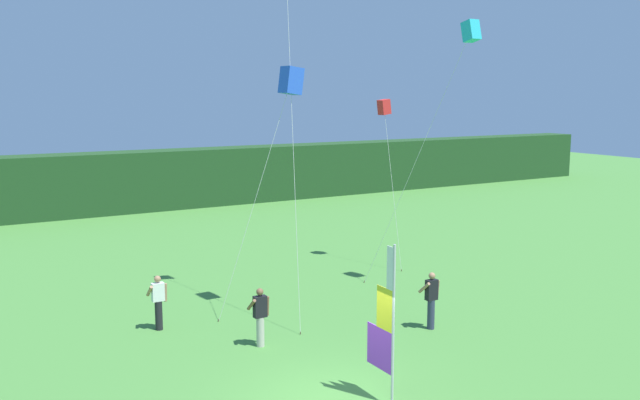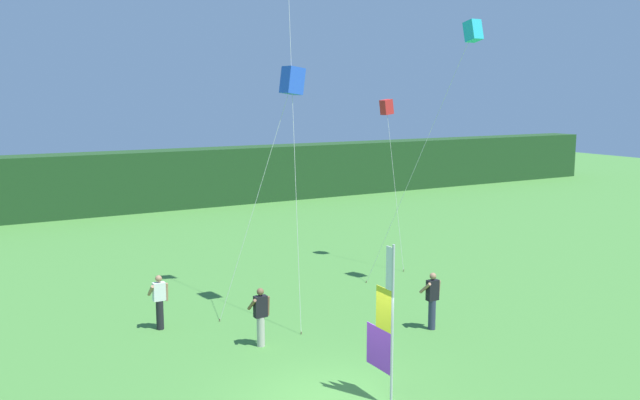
% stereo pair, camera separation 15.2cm
% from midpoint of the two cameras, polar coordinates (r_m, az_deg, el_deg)
% --- Properties ---
extents(distant_treeline, '(80.00, 2.40, 3.56)m').
position_cam_midpoint_polar(distant_treeline, '(41.53, -19.50, 1.21)').
color(distant_treeline, '#1E421E').
rests_on(distant_treeline, ground).
extents(banner_flag, '(0.06, 1.03, 3.69)m').
position_cam_midpoint_polar(banner_flag, '(15.69, 5.22, -10.39)').
color(banner_flag, '#B7B7BC').
rests_on(banner_flag, ground).
extents(person_near_banner, '(0.55, 0.48, 1.65)m').
position_cam_midpoint_polar(person_near_banner, '(20.92, -13.59, -8.22)').
color(person_near_banner, black).
rests_on(person_near_banner, ground).
extents(person_mid_field, '(0.55, 0.48, 1.73)m').
position_cam_midpoint_polar(person_mid_field, '(20.66, 9.09, -8.17)').
color(person_mid_field, '#2D334C').
rests_on(person_mid_field, ground).
extents(person_far_left, '(0.55, 0.48, 1.66)m').
position_cam_midpoint_polar(person_far_left, '(19.14, -5.27, -9.60)').
color(person_far_left, '#B7B2A3').
rests_on(person_far_left, ground).
extents(kite_red_box_1, '(0.48, 1.83, 6.74)m').
position_cam_midpoint_polar(kite_red_box_1, '(27.77, 5.24, 7.68)').
color(kite_red_box_1, brown).
rests_on(kite_red_box_1, ground).
extents(kite_blue_box_2, '(2.71, 0.76, 7.78)m').
position_cam_midpoint_polar(kite_blue_box_2, '(20.95, -2.66, 9.90)').
color(kite_blue_box_2, brown).
rests_on(kite_blue_box_2, ground).
extents(kite_cyan_box_3, '(2.55, 3.10, 9.39)m').
position_cam_midpoint_polar(kite_cyan_box_3, '(23.89, 12.29, 13.53)').
color(kite_cyan_box_3, brown).
rests_on(kite_cyan_box_3, ground).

